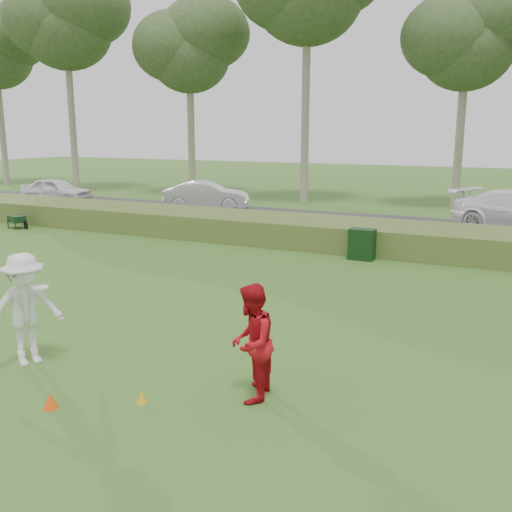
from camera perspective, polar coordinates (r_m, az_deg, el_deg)
The scene contains 14 objects.
ground at distance 10.00m, azimuth -10.09°, elevation -11.86°, with size 120.00×120.00×0.00m, color #325E1F.
reed_strip at distance 20.42m, azimuth 9.67°, elevation 2.08°, with size 80.00×3.00×0.90m, color #465E25.
park_road at distance 25.28m, azimuth 12.75°, elevation 2.98°, with size 80.00×6.00×0.06m, color #2D2D2D.
tree_1 at distance 40.86m, azimuth -18.52°, elevation 21.46°, with size 7.54×7.54×14.50m.
tree_2 at distance 37.19m, azimuth -6.71°, elevation 20.00°, with size 6.50×6.50×12.00m.
tree_4 at distance 32.35m, azimuth 20.36°, elevation 19.81°, with size 6.24×6.24×11.50m.
player_white at distance 10.84m, azimuth -22.05°, elevation -4.97°, with size 1.22×1.49×2.01m.
player_red at distance 8.78m, azimuth -0.47°, elevation -8.67°, with size 0.89×0.70×1.84m, color #B50F18.
cone_orange at distance 9.34m, azimuth -19.86°, elevation -13.46°, with size 0.22×0.22×0.24m, color #FF480D.
cone_yellow at distance 9.14m, azimuth -11.34°, elevation -13.68°, with size 0.18×0.18×0.19m, color gold.
utility_cabinet at distance 18.57m, azimuth 10.55°, elevation 1.16°, with size 0.80×0.50×1.00m, color black.
wheelbarrow at distance 26.10m, azimuth -22.78°, elevation 3.42°, with size 1.16×0.77×0.55m.
car_left at distance 34.23m, azimuth -19.35°, elevation 6.23°, with size 1.61×4.01×1.37m, color white.
car_mid at distance 29.51m, azimuth -4.98°, elevation 6.05°, with size 1.52×4.35×1.43m, color silver.
Camera 1 is at (5.39, -7.36, 4.10)m, focal length 40.00 mm.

